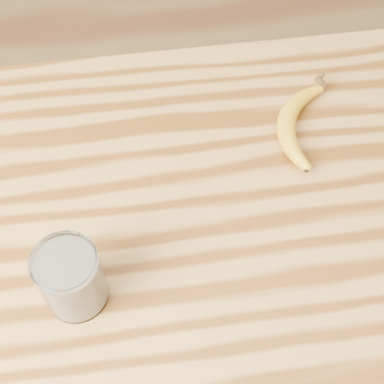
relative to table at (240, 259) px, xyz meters
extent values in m
plane|color=brown|center=(0.00, 0.00, -0.77)|extent=(4.00, 4.00, 0.00)
cube|color=#AE7C3B|center=(0.00, 0.00, 0.11)|extent=(1.20, 0.80, 0.04)
cylinder|color=white|center=(-0.26, -0.08, 0.18)|extent=(0.09, 0.09, 0.11)
torus|color=white|center=(-0.26, -0.08, 0.24)|extent=(0.09, 0.09, 0.00)
cylinder|color=beige|center=(-0.26, -0.08, 0.18)|extent=(0.08, 0.08, 0.09)
camera|label=1|loc=(-0.14, -0.40, 0.84)|focal=50.00mm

